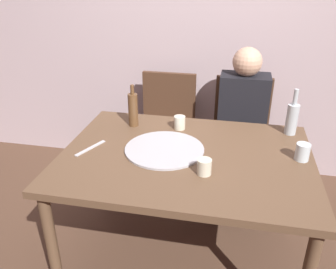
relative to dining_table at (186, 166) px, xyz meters
name	(u,v)px	position (x,y,z in m)	size (l,w,h in m)	color
ground_plane	(183,255)	(0.00, 0.00, -0.67)	(8.00, 8.00, 0.00)	#513828
back_wall	(212,18)	(0.00, 1.24, 0.63)	(6.00, 0.10, 2.60)	#B29EA3
dining_table	(186,166)	(0.00, 0.00, 0.00)	(1.37, 1.01, 0.74)	brown
pizza_tray	(164,149)	(-0.13, 0.02, 0.08)	(0.45, 0.45, 0.01)	#ADADB2
wine_bottle	(133,109)	(-0.39, 0.31, 0.19)	(0.06, 0.06, 0.27)	brown
beer_bottle	(292,118)	(0.59, 0.39, 0.18)	(0.07, 0.07, 0.29)	#B2BCC1
tumbler_near	(180,123)	(-0.09, 0.32, 0.12)	(0.07, 0.07, 0.08)	beige
tumbler_far	(303,152)	(0.61, 0.06, 0.12)	(0.07, 0.07, 0.09)	silver
wine_glass	(204,167)	(0.12, -0.18, 0.12)	(0.07, 0.07, 0.08)	beige
table_knife	(90,148)	(-0.54, -0.05, 0.08)	(0.22, 0.02, 0.01)	#B7B7BC
chair_left	(166,123)	(-0.30, 0.90, -0.15)	(0.44, 0.44, 0.90)	#472D1E
chair_right	(240,129)	(0.30, 0.90, -0.15)	(0.44, 0.44, 0.90)	#472D1E
guest_in_sweater	(242,122)	(0.30, 0.75, -0.03)	(0.36, 0.56, 1.17)	black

